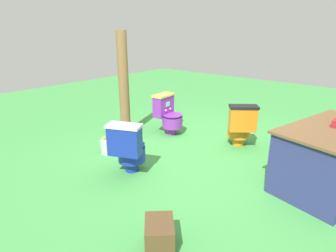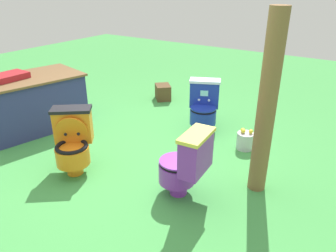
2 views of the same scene
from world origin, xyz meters
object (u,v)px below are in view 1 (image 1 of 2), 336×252
wooden_post (124,85)px  lemon_bucket (108,146)px  small_crate (159,235)px  vendor_table (333,158)px  toilet_purple (168,114)px  toilet_orange (241,125)px  toilet_blue (129,148)px

wooden_post → lemon_bucket: wooden_post is taller
small_crate → vendor_table: bearing=157.0°
vendor_table → small_crate: vendor_table is taller
small_crate → lemon_bucket: (-0.98, -1.96, -0.02)m
toilet_purple → toilet_orange: bearing=97.6°
toilet_orange → toilet_purple: (0.28, -1.29, -0.00)m
small_crate → lemon_bucket: lemon_bucket is taller
lemon_bucket → toilet_orange: bearing=137.5°
vendor_table → lemon_bucket: size_ratio=5.87×
wooden_post → lemon_bucket: 1.17m
toilet_blue → wooden_post: (-0.96, -1.15, 0.54)m
small_crate → lemon_bucket: 2.19m
small_crate → wooden_post: bearing=-125.9°
small_crate → toilet_blue: bearing=-121.9°
small_crate → toilet_orange: bearing=-168.4°
toilet_orange → toilet_purple: bearing=153.8°
wooden_post → small_crate: wooden_post is taller
vendor_table → toilet_blue: bearing=-57.9°
vendor_table → small_crate: size_ratio=4.93×
vendor_table → lemon_bucket: (1.12, -2.85, -0.28)m
toilet_orange → wooden_post: 2.10m
toilet_blue → wooden_post: wooden_post is taller
toilet_purple → vendor_table: (0.17, 2.70, 0.02)m
toilet_orange → vendor_table: vendor_table is taller
toilet_purple → vendor_table: 2.71m
toilet_orange → lemon_bucket: 2.14m
toilet_orange → wooden_post: (0.82, -1.86, 0.54)m
toilet_orange → small_crate: 2.61m
vendor_table → lemon_bucket: bearing=-68.6°
small_crate → lemon_bucket: bearing=-116.5°
toilet_blue → wooden_post: 1.60m
toilet_blue → small_crate: size_ratio=2.21×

